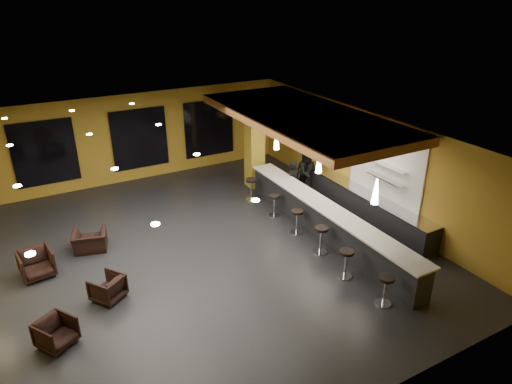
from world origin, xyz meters
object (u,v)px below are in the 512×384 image
pendant_0 (376,191)px  column (255,143)px  bar_stool_0 (385,287)px  prep_counter (363,204)px  bar_counter (325,222)px  pendant_1 (319,162)px  armchair_a (56,333)px  staff_a (294,182)px  staff_b (307,172)px  armchair_d (90,241)px  bar_stool_3 (297,219)px  armchair_c (36,264)px  armchair_b (107,288)px  staff_c (306,171)px  bar_stool_4 (274,203)px  bar_stool_1 (346,260)px  pendant_2 (277,140)px  bar_stool_2 (321,236)px  bar_stool_5 (251,187)px

pendant_0 → column: bearing=90.0°
bar_stool_0 → prep_counter: bearing=55.2°
bar_counter → bar_stool_0: bearing=-102.3°
pendant_1 → armchair_a: size_ratio=0.96×
staff_a → staff_b: 0.91m
armchair_d → bar_stool_3: 6.35m
column → armchair_c: 8.67m
armchair_b → bar_stool_3: bar_stool_3 is taller
armchair_a → pendant_0: bearing=-39.7°
column → armchair_b: 8.21m
bar_stool_3 → staff_c: bearing=50.6°
armchair_a → bar_stool_4: 7.98m
bar_stool_0 → bar_stool_1: bearing=94.1°
pendant_2 → bar_stool_2: bearing=-100.6°
bar_stool_3 → staff_a: bearing=59.6°
column → staff_c: size_ratio=2.07×
pendant_0 → armchair_a: size_ratio=0.96×
prep_counter → bar_stool_1: size_ratio=7.28×
bar_stool_0 → column: bearing=84.7°
armchair_c → bar_stool_0: size_ratio=1.05×
armchair_a → pendant_2: bearing=-6.2°
pendant_1 → armchair_c: (-8.17, 1.53, -1.96)m
staff_c → armchair_a: (-9.50, -4.18, -0.51)m
bar_counter → staff_b: bearing=65.3°
armchair_d → bar_counter: bearing=172.8°
staff_a → pendant_0: bearing=-108.0°
column → bar_stool_1: 6.83m
staff_a → bar_stool_4: staff_a is taller
bar_stool_2 → bar_stool_4: bar_stool_2 is taller
pendant_1 → staff_c: pendant_1 is taller
bar_stool_2 → pendant_2: bearing=79.4°
staff_c → bar_stool_2: bearing=-97.0°
staff_c → bar_stool_1: size_ratio=2.05×
staff_a → bar_stool_2: staff_a is taller
armchair_c → bar_stool_3: 7.64m
column → staff_b: bearing=-49.9°
pendant_2 → column: bearing=90.0°
pendant_0 → bar_stool_5: size_ratio=0.85×
pendant_2 → staff_a: (0.53, -0.37, -1.58)m
staff_c → bar_stool_0: staff_c is taller
staff_a → bar_stool_4: size_ratio=1.98×
staff_a → column: bearing=93.8°
pendant_1 → staff_b: pendant_1 is taller
pendant_2 → bar_stool_2: 4.20m
armchair_a → bar_stool_0: 7.70m
pendant_2 → staff_a: size_ratio=0.45×
pendant_1 → pendant_0: bearing=-90.0°
bar_counter → pendant_2: (0.00, 3.00, 1.85)m
armchair_d → bar_stool_5: bearing=-157.6°
armchair_a → armchair_b: size_ratio=1.00×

